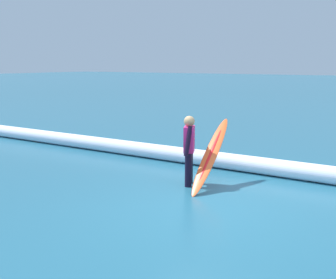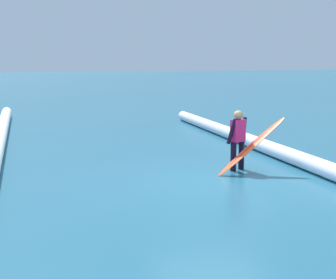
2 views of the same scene
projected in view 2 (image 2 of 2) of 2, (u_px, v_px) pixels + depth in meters
The scene contains 4 objects.
ground_plane at pixel (213, 183), 10.81m from camera, with size 162.74×162.74×0.00m, color #215B75.
surfer at pixel (238, 137), 11.88m from camera, with size 0.32×0.58×1.44m.
surfboard at pixel (252, 146), 11.57m from camera, with size 0.43×1.75×1.33m.
wave_crest_foreground at pixel (270, 148), 13.81m from camera, with size 0.39×0.39×16.03m, color white.
Camera 2 is at (-9.90, 3.69, 2.69)m, focal length 53.54 mm.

